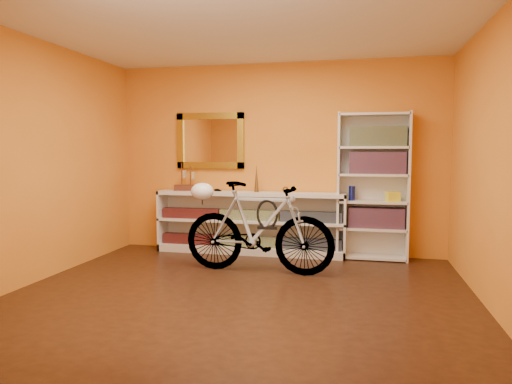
% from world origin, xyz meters
% --- Properties ---
extents(floor, '(4.50, 4.00, 0.01)m').
position_xyz_m(floor, '(0.00, 0.00, -0.01)').
color(floor, black).
rests_on(floor, ground).
extents(ceiling, '(4.50, 4.00, 0.01)m').
position_xyz_m(ceiling, '(0.00, 0.00, 2.60)').
color(ceiling, silver).
rests_on(ceiling, ground).
extents(back_wall, '(4.50, 0.01, 2.60)m').
position_xyz_m(back_wall, '(0.00, 2.00, 1.30)').
color(back_wall, orange).
rests_on(back_wall, ground).
extents(left_wall, '(0.01, 4.00, 2.60)m').
position_xyz_m(left_wall, '(-2.25, 0.00, 1.30)').
color(left_wall, orange).
rests_on(left_wall, ground).
extents(right_wall, '(0.01, 4.00, 2.60)m').
position_xyz_m(right_wall, '(2.25, 0.00, 1.30)').
color(right_wall, orange).
rests_on(right_wall, ground).
extents(gilt_mirror, '(0.98, 0.06, 0.78)m').
position_xyz_m(gilt_mirror, '(-0.95, 1.97, 1.55)').
color(gilt_mirror, olive).
rests_on(gilt_mirror, back_wall).
extents(wall_socket, '(0.09, 0.02, 0.09)m').
position_xyz_m(wall_socket, '(0.90, 1.99, 0.25)').
color(wall_socket, silver).
rests_on(wall_socket, back_wall).
extents(console_unit, '(2.60, 0.35, 0.85)m').
position_xyz_m(console_unit, '(-0.34, 1.81, 0.42)').
color(console_unit, silver).
rests_on(console_unit, floor).
extents(cd_row_lower, '(2.50, 0.13, 0.14)m').
position_xyz_m(cd_row_lower, '(-0.34, 1.79, 0.17)').
color(cd_row_lower, black).
rests_on(cd_row_lower, console_unit).
extents(cd_row_upper, '(2.50, 0.13, 0.14)m').
position_xyz_m(cd_row_upper, '(-0.34, 1.79, 0.54)').
color(cd_row_upper, navy).
rests_on(cd_row_upper, console_unit).
extents(model_ship, '(0.34, 0.18, 0.39)m').
position_xyz_m(model_ship, '(-1.26, 1.81, 1.04)').
color(model_ship, '#461F13').
rests_on(model_ship, console_unit).
extents(toy_car, '(0.00, 0.00, 0.00)m').
position_xyz_m(toy_car, '(-0.80, 1.81, 0.85)').
color(toy_car, black).
rests_on(toy_car, console_unit).
extents(bronze_ornament, '(0.06, 0.06, 0.37)m').
position_xyz_m(bronze_ornament, '(-0.25, 1.81, 1.03)').
color(bronze_ornament, brown).
rests_on(bronze_ornament, console_unit).
extents(decorative_orb, '(0.08, 0.08, 0.08)m').
position_xyz_m(decorative_orb, '(0.15, 1.81, 0.89)').
color(decorative_orb, brown).
rests_on(decorative_orb, console_unit).
extents(bookcase, '(0.90, 0.30, 1.90)m').
position_xyz_m(bookcase, '(1.29, 1.84, 0.95)').
color(bookcase, silver).
rests_on(bookcase, floor).
extents(book_row_a, '(0.70, 0.22, 0.26)m').
position_xyz_m(book_row_a, '(1.34, 1.84, 0.55)').
color(book_row_a, maroon).
rests_on(book_row_a, bookcase).
extents(book_row_b, '(0.70, 0.22, 0.28)m').
position_xyz_m(book_row_b, '(1.34, 1.84, 1.25)').
color(book_row_b, maroon).
rests_on(book_row_b, bookcase).
extents(book_row_c, '(0.70, 0.22, 0.25)m').
position_xyz_m(book_row_c, '(1.34, 1.84, 1.59)').
color(book_row_c, navy).
rests_on(book_row_c, bookcase).
extents(travel_mug, '(0.08, 0.08, 0.19)m').
position_xyz_m(travel_mug, '(1.03, 1.82, 0.86)').
color(travel_mug, '#162297').
rests_on(travel_mug, bookcase).
extents(red_tin, '(0.16, 0.16, 0.18)m').
position_xyz_m(red_tin, '(1.09, 1.87, 1.56)').
color(red_tin, maroon).
rests_on(red_tin, bookcase).
extents(yellow_bag, '(0.19, 0.16, 0.12)m').
position_xyz_m(yellow_bag, '(1.54, 1.80, 0.83)').
color(yellow_bag, yellow).
rests_on(yellow_bag, bookcase).
extents(bicycle, '(0.54, 1.81, 1.06)m').
position_xyz_m(bicycle, '(-0.01, 0.85, 0.53)').
color(bicycle, silver).
rests_on(bicycle, floor).
extents(helmet, '(0.27, 0.26, 0.20)m').
position_xyz_m(helmet, '(-0.69, 0.88, 0.93)').
color(helmet, white).
rests_on(helmet, bicycle).
extents(u_lock, '(0.25, 0.03, 0.25)m').
position_xyz_m(u_lock, '(0.10, 0.84, 0.69)').
color(u_lock, black).
rests_on(u_lock, bicycle).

